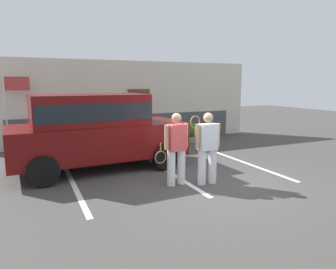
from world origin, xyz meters
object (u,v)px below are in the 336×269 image
tennis_player_man (176,148)px  flag_pole (12,99)px  potted_plant_by_porch (192,131)px  potted_plant_secondary (208,129)px  parked_suv (95,128)px  tennis_player_woman (207,147)px

tennis_player_man → flag_pole: flag_pole is taller
potted_plant_by_porch → flag_pole: flag_pole is taller
potted_plant_secondary → flag_pole: flag_pole is taller
tennis_player_man → potted_plant_by_porch: bearing=-129.5°
potted_plant_by_porch → potted_plant_secondary: potted_plant_by_porch is taller
parked_suv → potted_plant_by_porch: bearing=26.2°
tennis_player_woman → potted_plant_secondary: tennis_player_woman is taller
parked_suv → tennis_player_woman: 3.17m
potted_plant_secondary → potted_plant_by_porch: bearing=-160.9°
parked_suv → potted_plant_secondary: bearing=24.6°
tennis_player_woman → potted_plant_by_porch: tennis_player_woman is taller
parked_suv → potted_plant_by_porch: 5.00m
potted_plant_by_porch → parked_suv: bearing=-151.1°
tennis_player_woman → parked_suv: bearing=-44.3°
tennis_player_man → flag_pole: (-3.49, 5.23, 0.96)m
parked_suv → tennis_player_man: parked_suv is taller
potted_plant_secondary → tennis_player_man: bearing=-128.6°
flag_pole → potted_plant_by_porch: bearing=-6.4°
potted_plant_by_porch → potted_plant_secondary: bearing=19.1°
tennis_player_man → potted_plant_by_porch: 5.39m
tennis_player_woman → potted_plant_secondary: 6.01m
tennis_player_woman → potted_plant_secondary: (3.18, 5.08, -0.47)m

